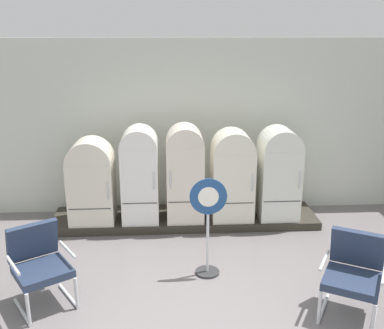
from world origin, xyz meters
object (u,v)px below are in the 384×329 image
Objects in this scene: refrigerator_4 at (279,170)px; armchair_right at (353,271)px; sign_stand at (208,228)px; refrigerator_1 at (140,171)px; refrigerator_2 at (185,170)px; armchair_left at (39,262)px; refrigerator_0 at (91,179)px; refrigerator_3 at (232,173)px.

refrigerator_4 is 2.54m from armchair_right.
refrigerator_1 is at bearing 121.14° from sign_stand.
refrigerator_1 is 0.72m from refrigerator_2.
refrigerator_1 is at bearing 62.98° from armchair_left.
refrigerator_0 is 1.42× the size of armchair_right.
refrigerator_3 is at bearing -0.11° from refrigerator_0.
refrigerator_4 is (2.25, -0.01, -0.02)m from refrigerator_1.
refrigerator_2 is 1.05× the size of refrigerator_3.
refrigerator_4 is at bearing 32.17° from armchair_left.
refrigerator_1 is 2.25m from refrigerator_4.
sign_stand is (-0.54, -1.55, -0.24)m from refrigerator_3.
armchair_left is (-3.32, -2.09, -0.39)m from refrigerator_4.
refrigerator_2 reaches higher than refrigerator_1.
refrigerator_2 is 3.10m from armchair_right.
sign_stand is (-1.55, 0.93, 0.13)m from armchair_right.
refrigerator_1 reaches higher than sign_stand.
refrigerator_1 is 0.99× the size of refrigerator_2.
refrigerator_0 is 4.12m from armchair_right.
sign_stand is at bearing 148.99° from armchair_right.
armchair_left and armchair_right have the same top height.
refrigerator_2 reaches higher than refrigerator_3.
armchair_left is at bearing -141.05° from refrigerator_3.
refrigerator_0 is at bearing -178.28° from refrigerator_1.
refrigerator_1 reaches higher than refrigerator_0.
armchair_right is (3.57, -0.41, 0.00)m from armchair_left.
refrigerator_1 is 1.49m from refrigerator_3.
refrigerator_1 is (0.77, 0.02, 0.11)m from refrigerator_0.
sign_stand is (0.95, -1.57, -0.28)m from refrigerator_1.
refrigerator_1 is 1.04× the size of refrigerator_3.
refrigerator_4 is at bearing 0.33° from refrigerator_0.
refrigerator_4 is at bearing 0.15° from refrigerator_2.
armchair_left is (-0.29, -2.07, -0.30)m from refrigerator_0.
sign_stand reaches higher than armchair_left.
refrigerator_1 is 1.60× the size of armchair_right.
armchair_left is at bearing 173.40° from armchair_right.
refrigerator_3 is (0.77, -0.02, -0.05)m from refrigerator_2.
refrigerator_1 reaches higher than refrigerator_3.
sign_stand is at bearing -81.71° from refrigerator_2.
refrigerator_0 reaches higher than armchair_left.
refrigerator_1 is 1.86m from sign_stand.
refrigerator_0 is 3.03m from refrigerator_4.
refrigerator_3 is (2.26, -0.00, 0.07)m from refrigerator_0.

